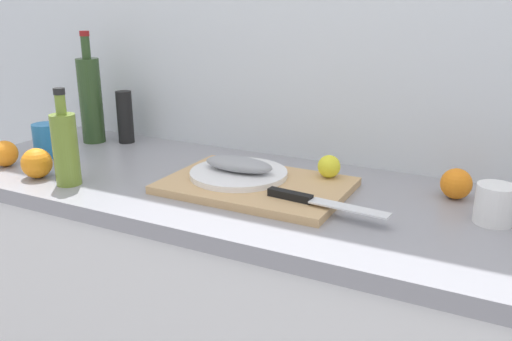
# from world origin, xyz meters

# --- Properties ---
(back_wall) EXTENTS (3.20, 0.05, 2.50)m
(back_wall) POSITION_xyz_m (0.00, 0.33, 1.25)
(back_wall) COLOR silver
(back_wall) RESTS_ON ground_plane
(cutting_board) EXTENTS (0.45, 0.31, 0.02)m
(cutting_board) POSITION_xyz_m (-0.09, -0.01, 0.91)
(cutting_board) COLOR tan
(cutting_board) RESTS_ON kitchen_counter
(white_plate) EXTENTS (0.25, 0.25, 0.01)m
(white_plate) POSITION_xyz_m (-0.15, 0.01, 0.93)
(white_plate) COLOR white
(white_plate) RESTS_ON cutting_board
(fish_fillet) EXTENTS (0.19, 0.08, 0.04)m
(fish_fillet) POSITION_xyz_m (-0.15, 0.01, 0.95)
(fish_fillet) COLOR gray
(fish_fillet) RESTS_ON white_plate
(chef_knife) EXTENTS (0.29, 0.05, 0.02)m
(chef_knife) POSITION_xyz_m (0.09, -0.08, 0.93)
(chef_knife) COLOR silver
(chef_knife) RESTS_ON cutting_board
(lemon_0) EXTENTS (0.06, 0.06, 0.06)m
(lemon_0) POSITION_xyz_m (0.06, 0.11, 0.95)
(lemon_0) COLOR yellow
(lemon_0) RESTS_ON cutting_board
(olive_oil_bottle) EXTENTS (0.06, 0.06, 0.25)m
(olive_oil_bottle) POSITION_xyz_m (-0.54, -0.19, 1.00)
(olive_oil_bottle) COLOR olive
(olive_oil_bottle) RESTS_ON kitchen_counter
(wine_bottle) EXTENTS (0.07, 0.07, 0.36)m
(wine_bottle) POSITION_xyz_m (-0.79, 0.16, 1.05)
(wine_bottle) COLOR #2D4723
(wine_bottle) RESTS_ON kitchen_counter
(coffee_mug_0) EXTENTS (0.12, 0.08, 0.10)m
(coffee_mug_0) POSITION_xyz_m (-0.79, -0.03, 0.95)
(coffee_mug_0) COLOR #2672B2
(coffee_mug_0) RESTS_ON kitchen_counter
(coffee_mug_2) EXTENTS (0.12, 0.08, 0.09)m
(coffee_mug_2) POSITION_xyz_m (0.46, 0.04, 0.94)
(coffee_mug_2) COLOR white
(coffee_mug_2) RESTS_ON kitchen_counter
(orange_0) EXTENTS (0.07, 0.07, 0.07)m
(orange_0) POSITION_xyz_m (0.37, 0.16, 0.94)
(orange_0) COLOR orange
(orange_0) RESTS_ON kitchen_counter
(orange_2) EXTENTS (0.08, 0.08, 0.08)m
(orange_2) POSITION_xyz_m (-0.65, -0.19, 0.94)
(orange_2) COLOR orange
(orange_2) RESTS_ON kitchen_counter
(orange_3) EXTENTS (0.07, 0.07, 0.07)m
(orange_3) POSITION_xyz_m (-0.82, -0.16, 0.94)
(orange_3) COLOR orange
(orange_3) RESTS_ON kitchen_counter
(pepper_mill) EXTENTS (0.05, 0.05, 0.17)m
(pepper_mill) POSITION_xyz_m (-0.69, 0.21, 0.99)
(pepper_mill) COLOR black
(pepper_mill) RESTS_ON kitchen_counter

